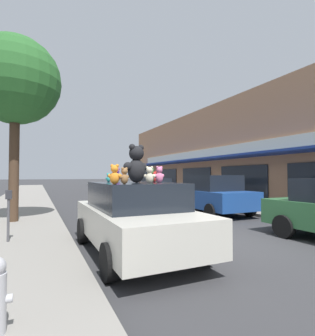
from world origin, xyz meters
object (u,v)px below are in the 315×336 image
(teddy_bear_white, at_px, (150,178))
(parked_car_far_center, at_px, (212,194))
(teddy_bear_brown, at_px, (124,176))
(teddy_bear_cream, at_px, (150,175))
(teddy_bear_giant, at_px, (136,164))
(parking_meter, at_px, (8,209))
(street_tree, at_px, (15,81))
(teddy_bear_purple, at_px, (117,175))
(teddy_bear_red, at_px, (154,177))
(teddy_bear_pink, at_px, (159,175))
(parked_car_far_right, at_px, (152,189))
(teddy_bear_orange, at_px, (115,175))
(teddy_bear_teal, at_px, (109,178))
(plush_art_car, at_px, (135,216))
(teddy_bear_green, at_px, (151,176))

(teddy_bear_white, distance_m, parked_car_far_center, 5.93)
(teddy_bear_brown, relative_size, teddy_bear_cream, 0.88)
(teddy_bear_giant, height_order, parking_meter, teddy_bear_giant)
(street_tree, bearing_deg, parked_car_far_center, -6.11)
(teddy_bear_purple, xyz_separation_m, teddy_bear_brown, (-0.39, -1.90, -0.02))
(teddy_bear_red, xyz_separation_m, teddy_bear_white, (-0.05, 0.19, -0.02))
(teddy_bear_pink, height_order, teddy_bear_white, teddy_bear_pink)
(teddy_bear_white, relative_size, parked_car_far_right, 0.05)
(teddy_bear_giant, bearing_deg, teddy_bear_purple, -98.48)
(teddy_bear_white, bearing_deg, street_tree, 1.37)
(teddy_bear_orange, xyz_separation_m, parking_meter, (-1.96, 2.65, -0.84))
(teddy_bear_giant, relative_size, teddy_bear_teal, 3.88)
(teddy_bear_orange, bearing_deg, street_tree, -33.06)
(teddy_bear_cream, height_order, parked_car_far_center, teddy_bear_cream)
(plush_art_car, bearing_deg, parked_car_far_right, 64.42)
(teddy_bear_red, bearing_deg, teddy_bear_orange, 70.01)
(teddy_bear_teal, xyz_separation_m, teddy_bear_white, (1.03, -0.21, 0.00))
(teddy_bear_pink, bearing_deg, parking_meter, -41.36)
(teddy_bear_purple, bearing_deg, parking_meter, -3.26)
(plush_art_car, distance_m, teddy_bear_teal, 1.23)
(parked_car_far_center, bearing_deg, teddy_bear_pink, -137.04)
(teddy_bear_green, bearing_deg, teddy_bear_purple, -73.27)
(teddy_bear_giant, bearing_deg, teddy_bear_green, 156.34)
(plush_art_car, relative_size, teddy_bear_white, 19.04)
(teddy_bear_teal, distance_m, teddy_bear_green, 1.16)
(teddy_bear_pink, bearing_deg, teddy_bear_teal, -57.99)
(teddy_bear_orange, relative_size, parked_car_far_center, 0.09)
(teddy_bear_green, bearing_deg, teddy_bear_red, -132.00)
(teddy_bear_giant, distance_m, parked_car_far_right, 12.38)
(parked_car_far_center, relative_size, parking_meter, 3.16)
(teddy_bear_red, bearing_deg, plush_art_car, 56.80)
(teddy_bear_giant, relative_size, teddy_bear_pink, 2.31)
(teddy_bear_pink, xyz_separation_m, parked_car_far_center, (4.77, 4.45, -0.88))
(teddy_bear_cream, xyz_separation_m, teddy_bear_orange, (-0.88, -0.39, 0.01))
(teddy_bear_orange, height_order, parked_car_far_center, teddy_bear_orange)
(teddy_bear_white, bearing_deg, teddy_bear_cream, 120.85)
(teddy_bear_pink, bearing_deg, parked_car_far_right, -121.01)
(teddy_bear_brown, height_order, teddy_bear_green, teddy_bear_green)
(teddy_bear_red, xyz_separation_m, teddy_bear_green, (-0.29, -0.45, 0.03))
(street_tree, bearing_deg, plush_art_car, -60.71)
(teddy_bear_purple, height_order, parked_car_far_center, teddy_bear_purple)
(teddy_bear_white, distance_m, teddy_bear_green, 0.69)
(teddy_bear_teal, xyz_separation_m, street_tree, (-2.39, 4.25, 3.47))
(teddy_bear_giant, distance_m, teddy_bear_pink, 0.58)
(teddy_bear_teal, xyz_separation_m, teddy_bear_brown, (-0.12, -1.68, 0.05))
(teddy_bear_pink, xyz_separation_m, parked_car_far_right, (4.77, 11.40, -0.94))
(plush_art_car, height_order, parking_meter, plush_art_car)
(teddy_bear_teal, relative_size, teddy_bear_green, 0.68)
(teddy_bear_white, relative_size, street_tree, 0.03)
(teddy_bear_cream, bearing_deg, teddy_bear_pink, -111.84)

